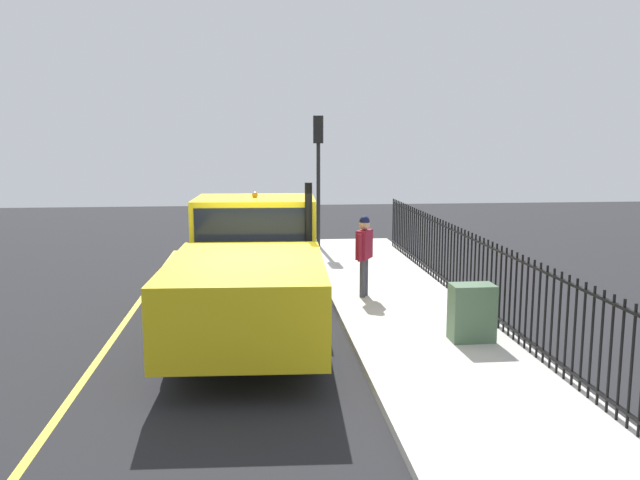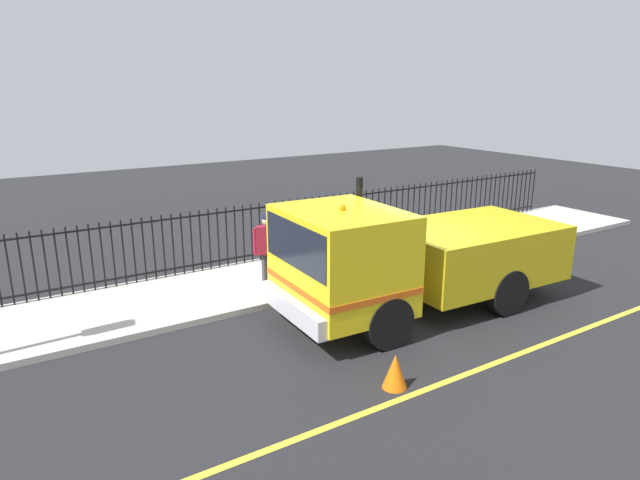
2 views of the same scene
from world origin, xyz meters
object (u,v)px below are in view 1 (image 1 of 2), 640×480
(work_truck, at_px, (252,263))
(traffic_cone, at_px, (151,292))
(utility_cabinet, at_px, (472,313))
(traffic_light_near, at_px, (318,154))
(worker_standing, at_px, (364,247))

(work_truck, distance_m, traffic_cone, 3.08)
(utility_cabinet, xyz_separation_m, traffic_cone, (-5.84, 3.41, -0.34))
(traffic_light_near, distance_m, utility_cabinet, 10.41)
(worker_standing, bearing_deg, traffic_light_near, -148.22)
(work_truck, height_order, traffic_light_near, traffic_light_near)
(utility_cabinet, relative_size, traffic_cone, 1.75)
(traffic_cone, bearing_deg, utility_cabinet, -30.32)
(work_truck, relative_size, worker_standing, 3.62)
(worker_standing, xyz_separation_m, utility_cabinet, (1.30, -3.24, -0.59))
(traffic_light_near, xyz_separation_m, traffic_cone, (-4.21, -6.58, -2.75))
(traffic_light_near, bearing_deg, work_truck, 87.30)
(worker_standing, distance_m, utility_cabinet, 3.54)
(traffic_cone, bearing_deg, worker_standing, -2.12)
(traffic_light_near, xyz_separation_m, utility_cabinet, (1.63, -9.99, -2.41))
(worker_standing, relative_size, utility_cabinet, 1.81)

